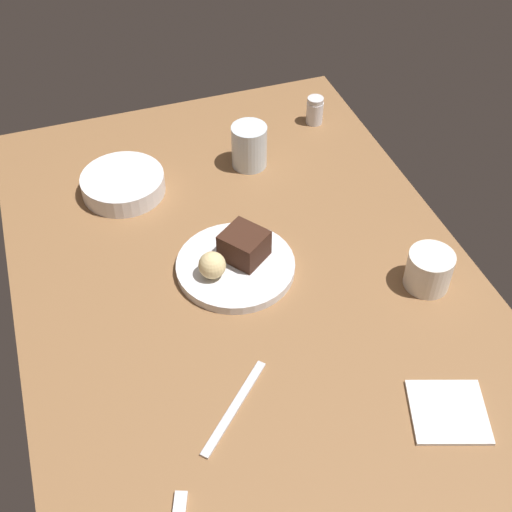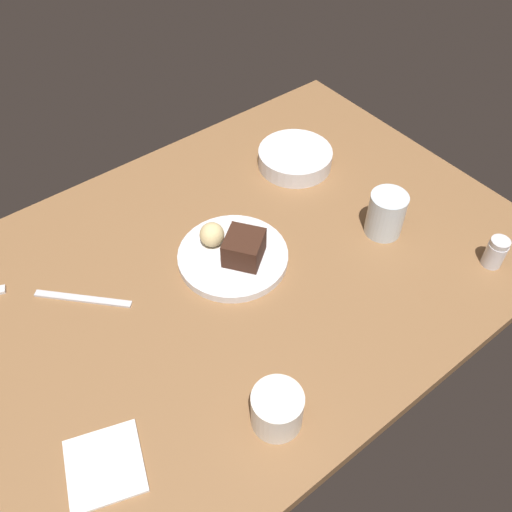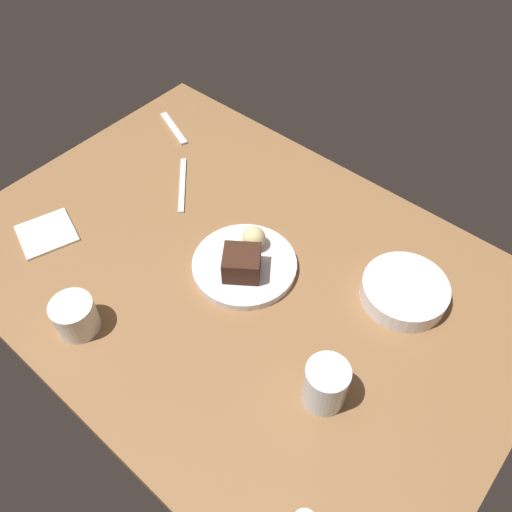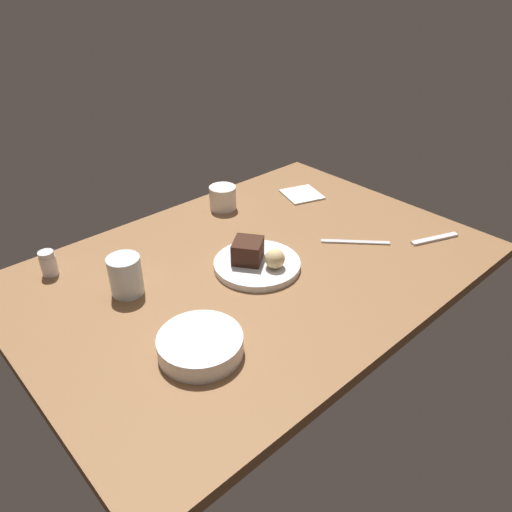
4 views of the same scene
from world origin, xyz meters
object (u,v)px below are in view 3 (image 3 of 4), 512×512
Objects in this scene: dessert_spoon at (174,128)px; butter_knife at (182,185)px; dessert_plate at (244,265)px; coffee_cup at (75,316)px; chocolate_cake_slice at (242,263)px; side_bowl at (404,291)px; folded_napkin at (47,233)px; water_glass at (326,384)px; bread_roll at (254,238)px.

butter_knife is at bearing -17.04° from dessert_spoon.
coffee_cup is at bearing -114.89° from dessert_plate.
chocolate_cake_slice is 33.88cm from coffee_cup.
side_bowl is 58.42cm from butter_knife.
coffee_cup reaches higher than butter_knife.
butter_knife is at bearing 161.87° from dessert_plate.
butter_knife is at bearing 158.87° from chocolate_cake_slice.
folded_napkin is at bearing 158.16° from coffee_cup.
water_glass is 62.73cm from butter_knife.
dessert_plate is 32.79cm from water_glass.
dessert_spoon is (-75.85, 8.08, -1.72)cm from side_bowl.
bread_roll is at bearing -1.22° from dessert_spoon.
dessert_plate is 4.41× the size of bread_roll.
folded_napkin is (-25.34, 10.16, -3.36)cm from coffee_cup.
water_glass is at bearing -4.13° from dessert_spoon.
water_glass reaches higher than folded_napkin.
dessert_spoon is (-44.79, 18.54, -3.96)cm from bread_roll.
dessert_spoon is at bearing 157.52° from bread_roll.
side_bowl is (28.29, 17.46, -2.52)cm from chocolate_cake_slice.
water_glass is 48.70cm from coffee_cup.
dessert_spoon is 1.28× the size of folded_napkin.
water_glass is 28.26cm from side_bowl.
side_bowl is (29.51, 15.30, 1.18)cm from dessert_plate.
dessert_spoon is (-76.26, 36.20, -4.49)cm from water_glass.
dessert_spoon is 0.79× the size of butter_knife.
bread_roll reaches higher than dessert_spoon.
folded_napkin is at bearing -64.21° from butter_knife.
bread_roll is 36.09cm from water_glass.
folded_napkin is (-38.64, -26.67, -4.01)cm from bread_roll.
chocolate_cake_slice is 7.53cm from bread_roll.
chocolate_cake_slice is at bearing 25.40° from folded_napkin.
folded_napkin is (6.16, -45.20, -0.05)cm from dessert_spoon.
chocolate_cake_slice is at bearing 61.70° from coffee_cup.
water_glass is at bearing 25.45° from butter_knife.
side_bowl is at bearing 15.18° from dessert_spoon.
bread_roll is at bearing 150.69° from water_glass.
chocolate_cake_slice is (1.22, -2.16, 3.69)cm from dessert_plate.
dessert_plate is 1.90× the size of folded_napkin.
water_glass is at bearing -29.31° from bread_roll.
bread_roll is 27.70cm from butter_knife.
coffee_cup is at bearing -25.41° from butter_knife.
dessert_plate is 45.72cm from folded_napkin.
bread_roll reaches higher than butter_knife.
chocolate_cake_slice is 0.65× the size of folded_napkin.
folded_napkin is at bearing -145.39° from bread_roll.
folded_napkin reaches higher than butter_knife.
chocolate_cake_slice is 0.91× the size of coffee_cup.
butter_knife is (-13.74, 41.33, -3.41)cm from coffee_cup.
water_glass is (31.47, -17.66, 0.54)cm from bread_roll.
water_glass is at bearing 23.18° from coffee_cup.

